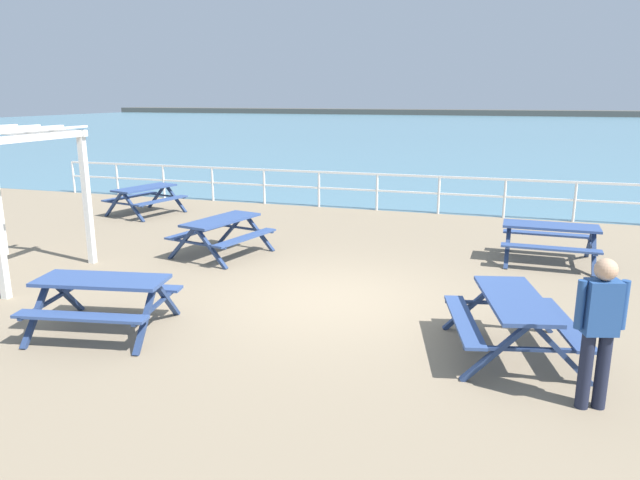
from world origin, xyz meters
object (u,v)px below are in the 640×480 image
(picnic_table_near_left, at_px, (514,312))
(picnic_table_far_left, at_px, (222,228))
(picnic_table_near_right, at_px, (550,234))
(picnic_table_mid_centre, at_px, (102,292))
(visitor, at_px, (599,325))
(picnic_table_far_right, at_px, (145,194))

(picnic_table_near_left, height_order, picnic_table_far_left, same)
(picnic_table_near_right, distance_m, picnic_table_mid_centre, 8.37)
(picnic_table_mid_centre, bearing_deg, visitor, -12.25)
(picnic_table_near_left, relative_size, picnic_table_near_right, 1.14)
(picnic_table_far_left, xyz_separation_m, picnic_table_far_right, (-4.02, 3.26, 0.00))
(picnic_table_far_left, bearing_deg, picnic_table_far_right, 64.23)
(picnic_table_near_right, relative_size, picnic_table_far_right, 0.87)
(picnic_table_far_right, distance_m, visitor, 13.09)
(picnic_table_near_right, xyz_separation_m, visitor, (0.11, -5.84, 0.36))
(picnic_table_near_left, distance_m, picnic_table_far_right, 11.77)
(picnic_table_near_left, xyz_separation_m, picnic_table_far_left, (-5.77, 3.27, 0.00))
(picnic_table_near_right, height_order, picnic_table_far_right, same)
(picnic_table_far_right, bearing_deg, picnic_table_near_right, -85.92)
(picnic_table_near_right, xyz_separation_m, picnic_table_far_right, (-10.50, 1.83, 0.00))
(picnic_table_near_left, xyz_separation_m, picnic_table_far_right, (-9.79, 6.53, 0.00))
(picnic_table_near_right, xyz_separation_m, picnic_table_mid_centre, (-6.21, -5.62, 0.00))
(visitor, bearing_deg, picnic_table_near_right, 164.45)
(picnic_table_far_left, relative_size, picnic_table_far_right, 0.99)
(picnic_table_mid_centre, bearing_deg, picnic_table_near_right, 31.87)
(picnic_table_mid_centre, bearing_deg, picnic_table_far_right, 109.66)
(picnic_table_mid_centre, xyz_separation_m, visitor, (6.31, -0.22, 0.36))
(picnic_table_near_right, distance_m, picnic_table_far_right, 10.66)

